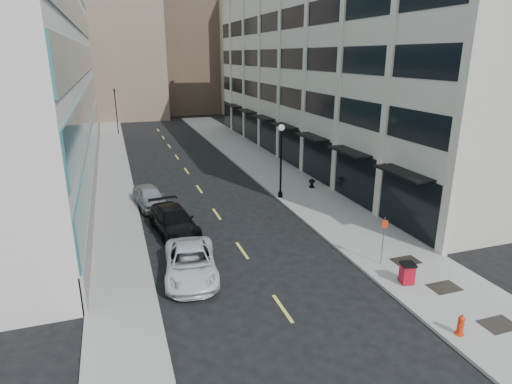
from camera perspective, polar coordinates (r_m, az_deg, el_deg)
ground at (r=17.48m, az=6.15°, el=-18.56°), size 160.00×160.00×0.00m
sidewalk_right at (r=36.87m, az=3.92°, el=1.61°), size 5.00×80.00×0.15m
sidewalk_left at (r=34.26m, az=-18.29°, el=-0.54°), size 3.00×80.00×0.15m
building_right at (r=45.92m, az=12.07°, el=15.76°), size 15.30×46.50×18.25m
skyline_tan_near at (r=80.80m, az=-18.11°, el=19.59°), size 14.00×18.00×28.00m
skyline_brown at (r=86.12m, az=-9.78°, el=22.01°), size 12.00×16.00×34.00m
skyline_tan_far at (r=91.03m, az=-24.62°, el=16.70°), size 12.00×14.00×22.00m
skyline_stone at (r=82.31m, az=-1.58°, el=17.57°), size 10.00×14.00×20.00m
grate_near at (r=20.16m, az=29.61°, el=-15.11°), size 1.40×1.00×0.01m
grate_mid at (r=21.90m, az=23.81°, el=-11.55°), size 1.40×1.00×0.01m
grate_far at (r=23.75m, az=19.33°, el=-8.65°), size 1.40×1.00×0.01m
road_centerline at (r=32.03m, az=-6.52°, el=-1.12°), size 0.15×68.20×0.01m
traffic_signal at (r=60.87m, az=-18.36°, el=12.59°), size 0.66×0.66×6.98m
car_white_van at (r=21.21m, az=-8.70°, el=-9.32°), size 3.11×5.56×1.47m
car_black_pickup at (r=26.33m, az=-10.91°, el=-3.81°), size 2.87×5.60×1.55m
car_silver_sedan at (r=31.21m, az=-14.01°, el=-0.59°), size 2.42×4.71×1.53m
fire_hydrant at (r=18.67m, az=25.63°, el=-15.70°), size 0.35×0.35×0.86m
trash_bin at (r=21.39m, az=19.51°, el=-10.07°), size 0.75×0.77×1.02m
lamppost at (r=31.30m, az=3.36°, el=5.05°), size 0.47×0.47×5.60m
sign_post at (r=22.37m, az=16.65°, el=-5.45°), size 0.29×0.13×2.57m
urn_planter at (r=34.63m, az=7.45°, el=1.28°), size 0.50×0.50×0.70m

